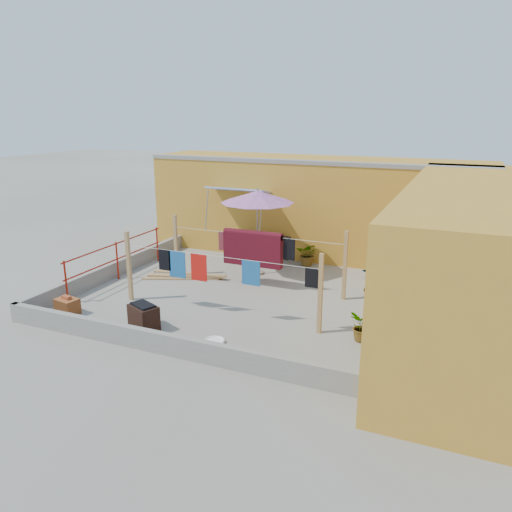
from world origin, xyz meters
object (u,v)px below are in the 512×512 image
white_basin (214,341)px  brazier (144,317)px  patio_umbrella (257,197)px  water_jug_b (392,298)px  brick_stack (67,306)px  water_jug_a (370,294)px  outdoor_table (262,238)px  green_hose (402,281)px  plant_back_a (308,254)px

white_basin → brazier: bearing=179.8°
patio_umbrella → water_jug_b: (4.07, -0.86, -2.14)m
patio_umbrella → water_jug_b: 4.67m
brick_stack → water_jug_a: brick_stack is taller
patio_umbrella → white_basin: (1.01, -4.63, -2.25)m
outdoor_table → brick_stack: size_ratio=3.01×
water_jug_a → water_jug_b: size_ratio=1.03×
outdoor_table → brazier: (-0.33, -5.97, -0.43)m
water_jug_a → green_hose: size_ratio=0.71×
water_jug_a → water_jug_b: bearing=-0.7°
brazier → white_basin: bearing=-0.2°
brick_stack → plant_back_a: plant_back_a is taller
outdoor_table → water_jug_a: 4.54m
water_jug_b → plant_back_a: 3.68m
brick_stack → green_hose: bearing=38.3°
water_jug_a → green_hose: bearing=72.5°
outdoor_table → water_jug_a: bearing=-29.3°
brazier → water_jug_b: size_ratio=2.23×
water_jug_b → white_basin: bearing=-129.1°
water_jug_a → green_hose: (0.55, 1.76, -0.13)m
water_jug_b → green_hose: water_jug_b is taller
brick_stack → water_jug_b: (7.01, 3.77, -0.04)m
outdoor_table → plant_back_a: (1.55, 0.00, -0.35)m
patio_umbrella → water_jug_a: 4.19m
patio_umbrella → brazier: size_ratio=3.23×
water_jug_b → green_hose: size_ratio=0.69×
outdoor_table → plant_back_a: size_ratio=2.35×
brazier → water_jug_b: brazier is taller
brick_stack → white_basin: brick_stack is taller
white_basin → green_hose: bearing=61.1°
brazier → white_basin: (1.76, -0.01, -0.25)m
outdoor_table → brazier: bearing=-93.2°
plant_back_a → outdoor_table: bearing=-180.0°
brick_stack → water_jug_a: size_ratio=1.59×
brick_stack → brazier: (2.19, 0.01, 0.10)m
water_jug_a → plant_back_a: plant_back_a is taller
white_basin → plant_back_a: bearing=88.8°
outdoor_table → white_basin: outdoor_table is taller
green_hose → plant_back_a: plant_back_a is taller
brazier → plant_back_a: size_ratio=1.06×
brick_stack → plant_back_a: (4.08, 5.98, 0.18)m
outdoor_table → green_hose: (4.48, -0.45, -0.69)m
white_basin → green_hose: size_ratio=0.87×
patio_umbrella → white_basin: patio_umbrella is taller
patio_umbrella → water_jug_a: size_ratio=6.99×
brick_stack → water_jug_b: 7.96m
patio_umbrella → brick_stack: bearing=-122.4°
brick_stack → white_basin: (3.95, 0.00, -0.16)m
patio_umbrella → water_jug_a: bearing=-13.7°
water_jug_b → plant_back_a: size_ratio=0.47×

